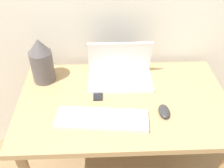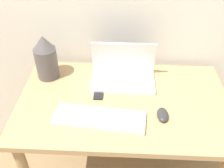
{
  "view_description": "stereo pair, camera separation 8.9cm",
  "coord_description": "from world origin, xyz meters",
  "px_view_note": "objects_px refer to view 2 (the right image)",
  "views": [
    {
      "loc": [
        -0.1,
        -0.66,
        1.6
      ],
      "look_at": [
        -0.06,
        0.32,
        0.81
      ],
      "focal_mm": 42.0,
      "sensor_mm": 36.0,
      "label": 1
    },
    {
      "loc": [
        -0.01,
        -0.66,
        1.6
      ],
      "look_at": [
        -0.06,
        0.32,
        0.81
      ],
      "focal_mm": 42.0,
      "sensor_mm": 36.0,
      "label": 2
    }
  ],
  "objects_px": {
    "laptop": "(123,72)",
    "vase": "(46,57)",
    "keyboard": "(99,118)",
    "mouse": "(163,115)",
    "mp3_player": "(98,96)"
  },
  "relations": [
    {
      "from": "laptop",
      "to": "vase",
      "type": "distance_m",
      "value": 0.42
    },
    {
      "from": "keyboard",
      "to": "vase",
      "type": "xyz_separation_m",
      "value": [
        -0.31,
        0.32,
        0.11
      ]
    },
    {
      "from": "mouse",
      "to": "mp3_player",
      "type": "xyz_separation_m",
      "value": [
        -0.31,
        0.13,
        -0.01
      ]
    },
    {
      "from": "laptop",
      "to": "keyboard",
      "type": "distance_m",
      "value": 0.33
    },
    {
      "from": "mouse",
      "to": "mp3_player",
      "type": "height_order",
      "value": "mouse"
    },
    {
      "from": "laptop",
      "to": "mouse",
      "type": "height_order",
      "value": "laptop"
    },
    {
      "from": "keyboard",
      "to": "vase",
      "type": "relative_size",
      "value": 1.73
    },
    {
      "from": "mouse",
      "to": "laptop",
      "type": "bearing_deg",
      "value": 124.46
    },
    {
      "from": "laptop",
      "to": "mouse",
      "type": "relative_size",
      "value": 3.69
    },
    {
      "from": "laptop",
      "to": "mp3_player",
      "type": "height_order",
      "value": "laptop"
    },
    {
      "from": "vase",
      "to": "laptop",
      "type": "bearing_deg",
      "value": -1.67
    },
    {
      "from": "keyboard",
      "to": "mouse",
      "type": "relative_size",
      "value": 4.7
    },
    {
      "from": "laptop",
      "to": "keyboard",
      "type": "height_order",
      "value": "laptop"
    },
    {
      "from": "vase",
      "to": "mp3_player",
      "type": "bearing_deg",
      "value": -29.24
    },
    {
      "from": "laptop",
      "to": "vase",
      "type": "height_order",
      "value": "vase"
    }
  ]
}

